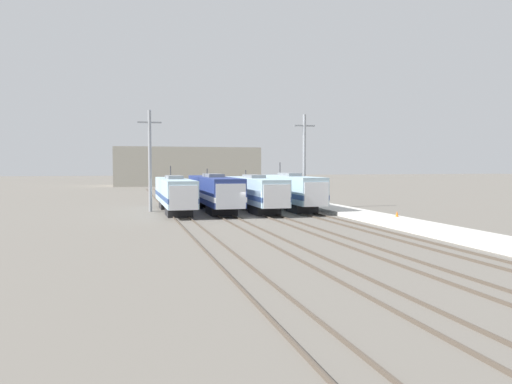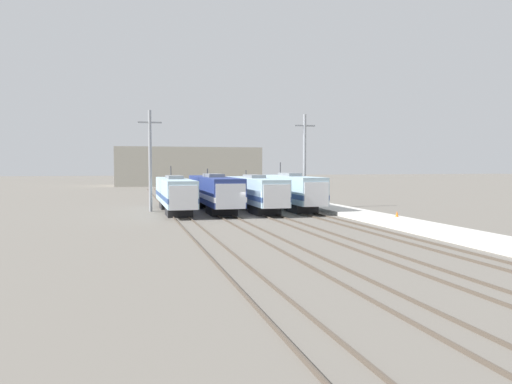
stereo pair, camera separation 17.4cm
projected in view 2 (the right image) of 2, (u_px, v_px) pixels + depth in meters
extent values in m
plane|color=#666059|center=(251.00, 218.00, 47.39)|extent=(400.00, 400.00, 0.00)
cube|color=#4C4238|center=(175.00, 219.00, 45.57)|extent=(0.07, 120.00, 0.15)
cube|color=#4C4238|center=(191.00, 219.00, 45.93)|extent=(0.07, 120.00, 0.15)
cube|color=#4C4238|center=(221.00, 218.00, 46.66)|extent=(0.07, 120.00, 0.15)
cube|color=#4C4238|center=(236.00, 217.00, 47.02)|extent=(0.07, 120.00, 0.15)
cube|color=#4C4238|center=(266.00, 217.00, 47.75)|extent=(0.07, 120.00, 0.15)
cube|color=#4C4238|center=(280.00, 216.00, 48.12)|extent=(0.07, 120.00, 0.15)
cube|color=#4C4238|center=(308.00, 215.00, 48.85)|extent=(0.07, 120.00, 0.15)
cube|color=#4C4238|center=(322.00, 215.00, 49.21)|extent=(0.07, 120.00, 0.15)
cube|color=#232326|center=(179.00, 211.00, 49.22)|extent=(2.40, 3.89, 0.95)
cube|color=#232326|center=(171.00, 204.00, 57.75)|extent=(2.40, 3.89, 0.95)
cube|color=#9EBCCC|center=(174.00, 191.00, 53.39)|extent=(2.82, 17.67, 2.61)
cube|color=navy|center=(174.00, 196.00, 53.42)|extent=(2.86, 17.71, 0.47)
cube|color=silver|center=(183.00, 197.00, 45.65)|extent=(2.60, 1.82, 2.21)
cube|color=black|center=(184.00, 193.00, 44.82)|extent=(2.21, 0.08, 0.62)
cube|color=gray|center=(174.00, 177.00, 53.31)|extent=(1.55, 4.42, 0.35)
cylinder|color=#38383D|center=(171.00, 172.00, 57.04)|extent=(0.12, 0.12, 1.37)
cube|color=black|center=(221.00, 210.00, 50.52)|extent=(2.60, 4.09, 0.95)
cube|color=black|center=(207.00, 203.00, 59.50)|extent=(2.60, 4.09, 0.95)
cube|color=navy|center=(213.00, 189.00, 54.91)|extent=(3.06, 18.61, 2.76)
cube|color=silver|center=(213.00, 194.00, 54.94)|extent=(3.10, 18.65, 0.50)
cube|color=silver|center=(229.00, 196.00, 46.88)|extent=(2.81, 2.16, 2.35)
cube|color=black|center=(231.00, 191.00, 45.89)|extent=(2.39, 0.08, 0.66)
cube|color=slate|center=(213.00, 175.00, 54.83)|extent=(1.68, 4.65, 0.35)
cylinder|color=#38383D|center=(207.00, 172.00, 58.76)|extent=(0.12, 0.12, 0.89)
cube|color=#232326|center=(264.00, 210.00, 50.83)|extent=(2.44, 3.76, 0.95)
cube|color=#232326|center=(245.00, 203.00, 59.09)|extent=(2.44, 3.76, 0.95)
cube|color=#9EBCCC|center=(254.00, 190.00, 54.86)|extent=(2.87, 17.09, 2.65)
cube|color=navy|center=(254.00, 195.00, 54.89)|extent=(2.91, 17.13, 0.48)
cube|color=silver|center=(274.00, 196.00, 47.47)|extent=(2.64, 1.95, 2.26)
cube|color=black|center=(277.00, 191.00, 46.57)|extent=(2.25, 0.08, 0.63)
cube|color=gray|center=(254.00, 176.00, 54.78)|extent=(1.58, 4.27, 0.35)
cylinder|color=#38383D|center=(246.00, 174.00, 58.40)|extent=(0.12, 0.12, 0.82)
cube|color=#232326|center=(302.00, 208.00, 52.63)|extent=(2.34, 3.59, 0.95)
cube|color=#232326|center=(279.00, 202.00, 60.50)|extent=(2.34, 3.59, 0.95)
cube|color=#9EBCCC|center=(290.00, 188.00, 56.47)|extent=(2.75, 16.30, 2.83)
cube|color=navy|center=(290.00, 193.00, 56.50)|extent=(2.79, 16.34, 0.51)
cube|color=silver|center=(313.00, 194.00, 49.37)|extent=(2.53, 1.78, 2.40)
cube|color=black|center=(316.00, 189.00, 48.56)|extent=(2.15, 0.08, 0.67)
cube|color=gray|center=(290.00, 174.00, 56.38)|extent=(1.52, 4.08, 0.35)
cylinder|color=#38383D|center=(280.00, 169.00, 59.81)|extent=(0.12, 0.12, 1.56)
cylinder|color=gray|center=(150.00, 161.00, 53.47)|extent=(0.35, 0.35, 10.88)
cube|color=gray|center=(150.00, 122.00, 53.24)|extent=(2.52, 0.16, 0.16)
cylinder|color=gray|center=(305.00, 161.00, 57.92)|extent=(0.35, 0.35, 10.88)
cube|color=gray|center=(305.00, 126.00, 57.70)|extent=(2.52, 0.16, 0.16)
cube|color=beige|center=(354.00, 213.00, 50.10)|extent=(4.00, 120.00, 0.39)
cone|color=orange|center=(397.00, 214.00, 44.63)|extent=(0.29, 0.29, 0.52)
cube|color=#B2AD9E|center=(187.00, 166.00, 124.72)|extent=(35.10, 13.90, 9.34)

